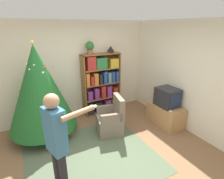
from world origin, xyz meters
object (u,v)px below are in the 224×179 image
table_lamp (111,49)px  potted_plant (90,47)px  christmas_tree (39,88)px  television (167,97)px  armchair (111,121)px  standing_person (57,141)px  bookshelf (101,84)px

table_lamp → potted_plant: bearing=180.0°
christmas_tree → potted_plant: (1.39, 0.43, 0.77)m
television → armchair: size_ratio=0.57×
television → potted_plant: bearing=134.9°
armchair → potted_plant: bearing=-166.1°
christmas_tree → standing_person: christmas_tree is taller
standing_person → christmas_tree: bearing=163.0°
television → potted_plant: potted_plant is taller
bookshelf → standing_person: bearing=-127.0°
armchair → bookshelf: bearing=178.7°
armchair → standing_person: 1.97m
potted_plant → standing_person: bearing=-121.7°
television → standing_person: (-2.86, -0.83, 0.24)m
television → potted_plant: size_ratio=1.59×
christmas_tree → table_lamp: size_ratio=10.87×
bookshelf → television: (1.15, -1.44, -0.11)m
television → table_lamp: (-0.84, 1.45, 1.08)m
standing_person → potted_plant: potted_plant is taller
table_lamp → christmas_tree: bearing=-167.9°
table_lamp → bookshelf: bearing=-178.5°
bookshelf → armchair: size_ratio=1.90×
armchair → standing_person: (-1.43, -1.16, 0.68)m
potted_plant → christmas_tree: bearing=-162.8°
christmas_tree → standing_person: bearing=-90.7°
potted_plant → table_lamp: potted_plant is taller
television → armchair: bearing=167.0°
potted_plant → table_lamp: size_ratio=1.64×
christmas_tree → standing_person: 1.86m
standing_person → potted_plant: (1.41, 2.29, 0.93)m
armchair → table_lamp: 1.98m
christmas_tree → table_lamp: christmas_tree is taller
armchair → table_lamp: bearing=165.1°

